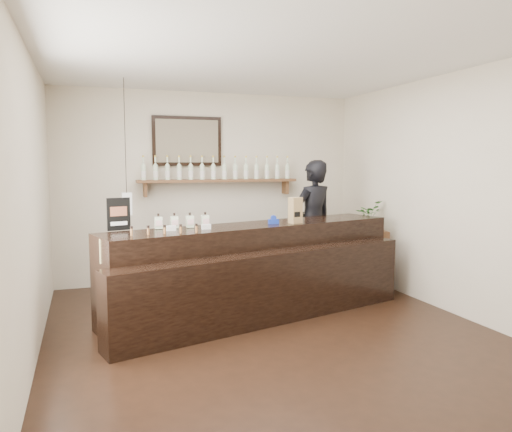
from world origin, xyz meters
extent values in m
plane|color=black|center=(0.00, 0.00, 0.00)|extent=(5.00, 5.00, 0.00)
plane|color=beige|center=(0.00, 2.50, 1.40)|extent=(4.50, 0.00, 4.50)
plane|color=beige|center=(0.00, -2.50, 1.40)|extent=(4.50, 0.00, 4.50)
plane|color=beige|center=(-2.25, 0.00, 1.40)|extent=(0.00, 5.00, 5.00)
plane|color=beige|center=(2.25, 0.00, 1.40)|extent=(0.00, 5.00, 5.00)
plane|color=white|center=(0.00, 0.00, 2.80)|extent=(5.00, 5.00, 0.00)
cube|color=#56371D|center=(0.10, 2.37, 1.50)|extent=(2.40, 0.25, 0.04)
cube|color=#56371D|center=(-0.98, 2.40, 1.38)|extent=(0.04, 0.20, 0.20)
cube|color=#56371D|center=(1.18, 2.40, 1.38)|extent=(0.04, 0.20, 0.20)
cube|color=black|center=(-0.35, 2.47, 2.08)|extent=(1.02, 0.04, 0.72)
cube|color=#4C4331|center=(-0.35, 2.44, 2.08)|extent=(0.92, 0.01, 0.62)
cube|color=white|center=(-1.30, 1.60, 1.25)|extent=(0.12, 0.12, 0.28)
cylinder|color=black|center=(-1.30, 1.60, 2.09)|extent=(0.01, 0.01, 1.41)
cylinder|color=#DBF0C9|center=(-1.00, 2.37, 1.62)|extent=(0.07, 0.07, 0.20)
cone|color=#DBF0C9|center=(-1.00, 2.37, 1.75)|extent=(0.07, 0.07, 0.05)
cylinder|color=#DBF0C9|center=(-1.00, 2.37, 1.81)|extent=(0.02, 0.02, 0.07)
cylinder|color=gold|center=(-1.00, 2.37, 1.86)|extent=(0.03, 0.03, 0.02)
cylinder|color=white|center=(-1.00, 2.37, 1.60)|extent=(0.07, 0.07, 0.09)
cylinder|color=#DBF0C9|center=(-0.83, 2.37, 1.62)|extent=(0.07, 0.07, 0.20)
cone|color=#DBF0C9|center=(-0.83, 2.37, 1.75)|extent=(0.07, 0.07, 0.05)
cylinder|color=#DBF0C9|center=(-0.83, 2.37, 1.81)|extent=(0.02, 0.02, 0.07)
cylinder|color=gold|center=(-0.83, 2.37, 1.86)|extent=(0.03, 0.03, 0.02)
cylinder|color=white|center=(-0.83, 2.37, 1.60)|extent=(0.07, 0.07, 0.09)
cylinder|color=#DBF0C9|center=(-0.66, 2.37, 1.62)|extent=(0.07, 0.07, 0.20)
cone|color=#DBF0C9|center=(-0.66, 2.37, 1.75)|extent=(0.07, 0.07, 0.05)
cylinder|color=#DBF0C9|center=(-0.66, 2.37, 1.81)|extent=(0.02, 0.02, 0.07)
cylinder|color=gold|center=(-0.66, 2.37, 1.86)|extent=(0.03, 0.03, 0.02)
cylinder|color=white|center=(-0.66, 2.37, 1.60)|extent=(0.07, 0.07, 0.09)
cylinder|color=#DBF0C9|center=(-0.49, 2.37, 1.62)|extent=(0.07, 0.07, 0.20)
cone|color=#DBF0C9|center=(-0.49, 2.37, 1.75)|extent=(0.07, 0.07, 0.05)
cylinder|color=#DBF0C9|center=(-0.49, 2.37, 1.81)|extent=(0.02, 0.02, 0.07)
cylinder|color=gold|center=(-0.49, 2.37, 1.86)|extent=(0.03, 0.03, 0.02)
cylinder|color=white|center=(-0.49, 2.37, 1.60)|extent=(0.07, 0.07, 0.09)
cylinder|color=#DBF0C9|center=(-0.32, 2.37, 1.62)|extent=(0.07, 0.07, 0.20)
cone|color=#DBF0C9|center=(-0.32, 2.37, 1.75)|extent=(0.07, 0.07, 0.05)
cylinder|color=#DBF0C9|center=(-0.32, 2.37, 1.81)|extent=(0.02, 0.02, 0.07)
cylinder|color=gold|center=(-0.32, 2.37, 1.86)|extent=(0.03, 0.03, 0.02)
cylinder|color=white|center=(-0.32, 2.37, 1.60)|extent=(0.07, 0.07, 0.09)
cylinder|color=#DBF0C9|center=(-0.15, 2.37, 1.62)|extent=(0.07, 0.07, 0.20)
cone|color=#DBF0C9|center=(-0.15, 2.37, 1.75)|extent=(0.07, 0.07, 0.05)
cylinder|color=#DBF0C9|center=(-0.15, 2.37, 1.81)|extent=(0.02, 0.02, 0.07)
cylinder|color=gold|center=(-0.15, 2.37, 1.86)|extent=(0.03, 0.03, 0.02)
cylinder|color=white|center=(-0.15, 2.37, 1.60)|extent=(0.07, 0.07, 0.09)
cylinder|color=#DBF0C9|center=(0.02, 2.37, 1.62)|extent=(0.07, 0.07, 0.20)
cone|color=#DBF0C9|center=(0.02, 2.37, 1.75)|extent=(0.07, 0.07, 0.05)
cylinder|color=#DBF0C9|center=(0.02, 2.37, 1.81)|extent=(0.02, 0.02, 0.07)
cylinder|color=gold|center=(0.02, 2.37, 1.86)|extent=(0.03, 0.03, 0.02)
cylinder|color=white|center=(0.02, 2.37, 1.60)|extent=(0.07, 0.07, 0.09)
cylinder|color=#DBF0C9|center=(0.18, 2.37, 1.62)|extent=(0.07, 0.07, 0.20)
cone|color=#DBF0C9|center=(0.18, 2.37, 1.75)|extent=(0.07, 0.07, 0.05)
cylinder|color=#DBF0C9|center=(0.18, 2.37, 1.81)|extent=(0.02, 0.02, 0.07)
cylinder|color=gold|center=(0.18, 2.37, 1.86)|extent=(0.03, 0.03, 0.02)
cylinder|color=white|center=(0.18, 2.37, 1.60)|extent=(0.07, 0.07, 0.09)
cylinder|color=#DBF0C9|center=(0.35, 2.37, 1.62)|extent=(0.07, 0.07, 0.20)
cone|color=#DBF0C9|center=(0.35, 2.37, 1.75)|extent=(0.07, 0.07, 0.05)
cylinder|color=#DBF0C9|center=(0.35, 2.37, 1.81)|extent=(0.02, 0.02, 0.07)
cylinder|color=gold|center=(0.35, 2.37, 1.86)|extent=(0.03, 0.03, 0.02)
cylinder|color=white|center=(0.35, 2.37, 1.60)|extent=(0.07, 0.07, 0.09)
cylinder|color=#DBF0C9|center=(0.52, 2.37, 1.62)|extent=(0.07, 0.07, 0.20)
cone|color=#DBF0C9|center=(0.52, 2.37, 1.75)|extent=(0.07, 0.07, 0.05)
cylinder|color=#DBF0C9|center=(0.52, 2.37, 1.81)|extent=(0.02, 0.02, 0.07)
cylinder|color=gold|center=(0.52, 2.37, 1.86)|extent=(0.03, 0.03, 0.02)
cylinder|color=white|center=(0.52, 2.37, 1.60)|extent=(0.07, 0.07, 0.09)
cylinder|color=#DBF0C9|center=(0.69, 2.37, 1.62)|extent=(0.07, 0.07, 0.20)
cone|color=#DBF0C9|center=(0.69, 2.37, 1.75)|extent=(0.07, 0.07, 0.05)
cylinder|color=#DBF0C9|center=(0.69, 2.37, 1.81)|extent=(0.02, 0.02, 0.07)
cylinder|color=gold|center=(0.69, 2.37, 1.86)|extent=(0.03, 0.03, 0.02)
cylinder|color=white|center=(0.69, 2.37, 1.60)|extent=(0.07, 0.07, 0.09)
cylinder|color=#DBF0C9|center=(0.86, 2.37, 1.62)|extent=(0.07, 0.07, 0.20)
cone|color=#DBF0C9|center=(0.86, 2.37, 1.75)|extent=(0.07, 0.07, 0.05)
cylinder|color=#DBF0C9|center=(0.86, 2.37, 1.81)|extent=(0.02, 0.02, 0.07)
cylinder|color=gold|center=(0.86, 2.37, 1.86)|extent=(0.03, 0.03, 0.02)
cylinder|color=white|center=(0.86, 2.37, 1.60)|extent=(0.07, 0.07, 0.09)
cylinder|color=#DBF0C9|center=(1.03, 2.37, 1.62)|extent=(0.07, 0.07, 0.20)
cone|color=#DBF0C9|center=(1.03, 2.37, 1.75)|extent=(0.07, 0.07, 0.05)
cylinder|color=#DBF0C9|center=(1.03, 2.37, 1.81)|extent=(0.02, 0.02, 0.07)
cylinder|color=gold|center=(1.03, 2.37, 1.86)|extent=(0.03, 0.03, 0.02)
cylinder|color=white|center=(1.03, 2.37, 1.60)|extent=(0.07, 0.07, 0.09)
cylinder|color=#DBF0C9|center=(1.20, 2.37, 1.62)|extent=(0.07, 0.07, 0.20)
cone|color=#DBF0C9|center=(1.20, 2.37, 1.75)|extent=(0.07, 0.07, 0.05)
cylinder|color=#DBF0C9|center=(1.20, 2.37, 1.81)|extent=(0.02, 0.02, 0.07)
cylinder|color=gold|center=(1.20, 2.37, 1.86)|extent=(0.03, 0.03, 0.02)
cylinder|color=white|center=(1.20, 2.37, 1.60)|extent=(0.07, 0.07, 0.09)
cube|color=black|center=(0.10, 0.70, 0.52)|extent=(3.75, 1.60, 1.04)
cube|color=black|center=(0.10, 0.21, 0.39)|extent=(3.67, 1.28, 0.79)
cube|color=white|center=(-0.93, 0.46, 1.06)|extent=(0.10, 0.04, 0.05)
cube|color=white|center=(-0.55, 0.46, 1.06)|extent=(0.10, 0.04, 0.05)
cube|color=#DAD485|center=(-1.62, 0.21, 0.85)|extent=(0.12, 0.12, 0.12)
cube|color=#DAD485|center=(-1.62, 0.21, 0.97)|extent=(0.12, 0.12, 0.12)
cube|color=#DBF0C9|center=(-1.04, 0.65, 1.11)|extent=(0.08, 0.08, 0.13)
cube|color=beige|center=(-1.04, 0.60, 1.11)|extent=(0.07, 0.00, 0.06)
cylinder|color=black|center=(-1.04, 0.65, 1.19)|extent=(0.02, 0.02, 0.03)
cube|color=#DBF0C9|center=(-0.87, 0.65, 1.11)|extent=(0.08, 0.08, 0.13)
cube|color=beige|center=(-0.87, 0.60, 1.11)|extent=(0.07, 0.00, 0.06)
cylinder|color=black|center=(-0.87, 0.65, 1.19)|extent=(0.02, 0.02, 0.03)
cube|color=#DBF0C9|center=(-0.69, 0.65, 1.11)|extent=(0.08, 0.08, 0.13)
cube|color=beige|center=(-0.69, 0.60, 1.11)|extent=(0.07, 0.00, 0.06)
cylinder|color=black|center=(-0.69, 0.65, 1.19)|extent=(0.02, 0.02, 0.03)
cube|color=#DBF0C9|center=(-0.52, 0.65, 1.11)|extent=(0.08, 0.08, 0.13)
cube|color=beige|center=(-0.52, 0.60, 1.11)|extent=(0.07, 0.00, 0.06)
cylinder|color=black|center=(-0.52, 0.65, 1.19)|extent=(0.02, 0.02, 0.03)
cylinder|color=#A16736|center=(-1.37, 0.21, 0.89)|extent=(0.07, 0.07, 0.20)
cone|color=#A16736|center=(-1.37, 0.21, 1.01)|extent=(0.07, 0.07, 0.05)
cylinder|color=#A16736|center=(-1.37, 0.21, 1.07)|extent=(0.02, 0.02, 0.07)
cylinder|color=black|center=(-1.37, 0.21, 1.12)|extent=(0.03, 0.03, 0.02)
cylinder|color=white|center=(-1.37, 0.21, 0.87)|extent=(0.07, 0.07, 0.09)
cylinder|color=#A16736|center=(-1.21, 0.21, 0.89)|extent=(0.07, 0.07, 0.20)
cone|color=#A16736|center=(-1.21, 0.21, 1.01)|extent=(0.07, 0.07, 0.05)
cylinder|color=#A16736|center=(-1.21, 0.21, 1.07)|extent=(0.02, 0.02, 0.07)
cylinder|color=black|center=(-1.21, 0.21, 1.12)|extent=(0.03, 0.03, 0.02)
cylinder|color=white|center=(-1.21, 0.21, 0.87)|extent=(0.07, 0.07, 0.09)
cylinder|color=#A16736|center=(-1.04, 0.21, 0.89)|extent=(0.07, 0.07, 0.20)
cone|color=#A16736|center=(-1.04, 0.21, 1.01)|extent=(0.07, 0.07, 0.05)
cylinder|color=#A16736|center=(-1.04, 0.21, 1.07)|extent=(0.02, 0.02, 0.07)
cylinder|color=black|center=(-1.04, 0.21, 1.12)|extent=(0.03, 0.03, 0.02)
cylinder|color=white|center=(-1.04, 0.21, 0.87)|extent=(0.07, 0.07, 0.09)
cylinder|color=#A16736|center=(-0.88, 0.21, 0.89)|extent=(0.07, 0.07, 0.20)
cone|color=#A16736|center=(-0.88, 0.21, 1.01)|extent=(0.07, 0.07, 0.05)
cylinder|color=#A16736|center=(-0.88, 0.21, 1.07)|extent=(0.02, 0.02, 0.07)
cylinder|color=black|center=(-0.88, 0.21, 1.12)|extent=(0.03, 0.03, 0.02)
cylinder|color=white|center=(-0.88, 0.21, 0.87)|extent=(0.07, 0.07, 0.09)
cylinder|color=#A16736|center=(-0.72, 0.21, 0.89)|extent=(0.07, 0.07, 0.20)
cone|color=#A16736|center=(-0.72, 0.21, 1.01)|extent=(0.07, 0.07, 0.05)
cylinder|color=#A16736|center=(-0.72, 0.21, 1.07)|extent=(0.02, 0.02, 0.07)
cylinder|color=black|center=(-0.72, 0.21, 1.12)|extent=(0.03, 0.03, 0.02)
cylinder|color=white|center=(-0.72, 0.21, 0.87)|extent=(0.07, 0.07, 0.09)
cube|color=black|center=(-1.46, 0.68, 1.21)|extent=(0.25, 0.08, 0.35)
cube|color=#954F36|center=(-1.46, 0.67, 1.24)|extent=(0.18, 0.05, 0.10)
cube|color=white|center=(-1.46, 0.67, 1.11)|extent=(0.18, 0.05, 0.04)
cube|color=#A57E4F|center=(0.59, 0.65, 1.19)|extent=(0.17, 0.14, 0.31)
cube|color=black|center=(0.59, 0.60, 1.15)|extent=(0.09, 0.03, 0.06)
cube|color=#162FA0|center=(0.32, 0.68, 1.06)|extent=(0.12, 0.05, 0.06)
cylinder|color=#162FA0|center=(0.32, 0.68, 1.11)|extent=(0.07, 0.03, 0.07)
cube|color=#56371D|center=(2.00, 1.28, 0.41)|extent=(0.51, 0.63, 0.82)
imported|color=#336629|center=(2.00, 1.28, 1.03)|extent=(0.49, 0.47, 0.41)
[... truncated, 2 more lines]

